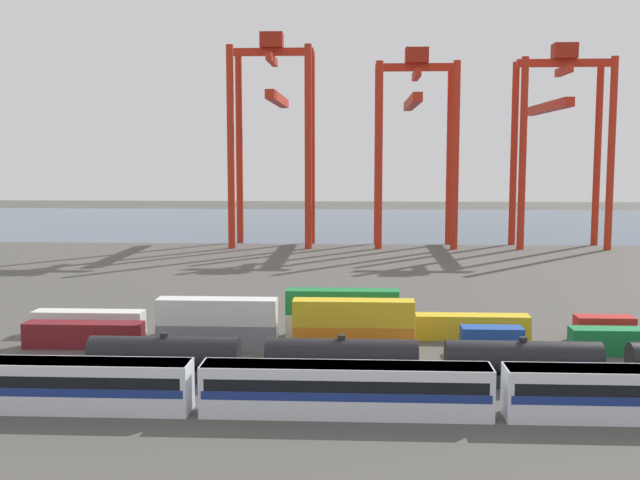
% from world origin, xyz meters
% --- Properties ---
extents(ground_plane, '(420.00, 420.00, 0.00)m').
position_xyz_m(ground_plane, '(0.00, 40.00, 0.00)').
color(ground_plane, '#4C4944').
extents(harbour_water, '(400.00, 110.00, 0.01)m').
position_xyz_m(harbour_water, '(0.00, 146.90, 0.00)').
color(harbour_water, '#384C60').
rests_on(harbour_water, ground_plane).
extents(passenger_train, '(67.44, 3.14, 3.90)m').
position_xyz_m(passenger_train, '(-0.52, -20.08, 2.14)').
color(passenger_train, silver).
rests_on(passenger_train, ground_plane).
extents(freight_tank_row, '(74.89, 2.74, 4.20)m').
position_xyz_m(freight_tank_row, '(14.42, -11.77, 1.96)').
color(freight_tank_row, '#232326').
rests_on(freight_tank_row, ground_plane).
extents(shipping_container_0, '(12.10, 2.44, 2.60)m').
position_xyz_m(shipping_container_0, '(-27.59, -0.89, 1.30)').
color(shipping_container_0, maroon).
rests_on(shipping_container_0, ground_plane).
extents(shipping_container_1, '(12.10, 2.44, 2.60)m').
position_xyz_m(shipping_container_1, '(-13.84, -0.89, 1.30)').
color(shipping_container_1, slate).
rests_on(shipping_container_1, ground_plane).
extents(shipping_container_2, '(12.10, 2.44, 2.60)m').
position_xyz_m(shipping_container_2, '(-13.84, -0.89, 3.90)').
color(shipping_container_2, silver).
rests_on(shipping_container_2, shipping_container_1).
extents(shipping_container_3, '(12.10, 2.44, 2.60)m').
position_xyz_m(shipping_container_3, '(-0.09, -0.89, 1.30)').
color(shipping_container_3, orange).
rests_on(shipping_container_3, ground_plane).
extents(shipping_container_4, '(12.10, 2.44, 2.60)m').
position_xyz_m(shipping_container_4, '(-0.09, -0.89, 3.90)').
color(shipping_container_4, gold).
rests_on(shipping_container_4, shipping_container_3).
extents(shipping_container_5, '(6.04, 2.44, 2.60)m').
position_xyz_m(shipping_container_5, '(13.66, -0.89, 1.30)').
color(shipping_container_5, '#1C4299').
rests_on(shipping_container_5, ground_plane).
extents(shipping_container_6, '(12.10, 2.44, 2.60)m').
position_xyz_m(shipping_container_6, '(27.41, -0.89, 1.30)').
color(shipping_container_6, '#197538').
rests_on(shipping_container_6, ground_plane).
extents(shipping_container_7, '(12.10, 2.44, 2.60)m').
position_xyz_m(shipping_container_7, '(-29.14, 4.90, 1.30)').
color(shipping_container_7, silver).
rests_on(shipping_container_7, ground_plane).
extents(shipping_container_8, '(12.10, 2.44, 2.60)m').
position_xyz_m(shipping_container_8, '(-15.24, 4.90, 1.30)').
color(shipping_container_8, '#197538').
rests_on(shipping_container_8, ground_plane).
extents(shipping_container_9, '(12.10, 2.44, 2.60)m').
position_xyz_m(shipping_container_9, '(-1.33, 4.90, 1.30)').
color(shipping_container_9, silver).
rests_on(shipping_container_9, ground_plane).
extents(shipping_container_10, '(12.10, 2.44, 2.60)m').
position_xyz_m(shipping_container_10, '(-1.33, 4.90, 3.90)').
color(shipping_container_10, '#197538').
rests_on(shipping_container_10, shipping_container_9).
extents(shipping_container_11, '(12.10, 2.44, 2.60)m').
position_xyz_m(shipping_container_11, '(12.57, 4.90, 1.30)').
color(shipping_container_11, gold).
rests_on(shipping_container_11, ground_plane).
extents(shipping_container_12, '(6.04, 2.44, 2.60)m').
position_xyz_m(shipping_container_12, '(26.48, 4.90, 1.30)').
color(shipping_container_12, '#AD211C').
rests_on(shipping_container_12, ground_plane).
extents(gantry_crane_west, '(17.78, 34.59, 45.36)m').
position_xyz_m(gantry_crane_west, '(-18.26, 91.47, 27.45)').
color(gantry_crane_west, red).
rests_on(gantry_crane_west, ground_plane).
extents(gantry_crane_central, '(17.37, 34.91, 41.99)m').
position_xyz_m(gantry_crane_central, '(12.39, 91.79, 25.94)').
color(gantry_crane_central, red).
rests_on(gantry_crane_central, ground_plane).
extents(gantry_crane_east, '(19.52, 37.44, 42.70)m').
position_xyz_m(gantry_crane_east, '(43.03, 92.20, 26.10)').
color(gantry_crane_east, red).
rests_on(gantry_crane_east, ground_plane).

